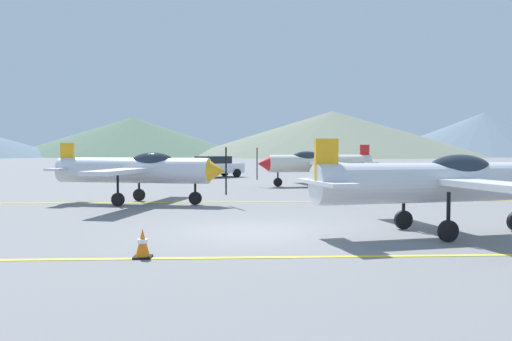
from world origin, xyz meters
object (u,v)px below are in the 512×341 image
at_px(airplane_mid, 139,169).
at_px(traffic_cone_side, 143,244).
at_px(airplane_far, 315,163).
at_px(car_sedan, 215,166).
at_px(airplane_near, 441,181).

height_order(airplane_mid, traffic_cone_side, airplane_mid).
relative_size(airplane_far, traffic_cone_side, 13.75).
bearing_deg(airplane_far, traffic_cone_side, -108.64).
bearing_deg(traffic_cone_side, car_sedan, 88.99).
bearing_deg(car_sedan, airplane_far, -57.47).
relative_size(airplane_far, car_sedan, 1.77).
bearing_deg(airplane_mid, airplane_far, 47.95).
xyz_separation_m(airplane_near, airplane_far, (-0.36, 17.43, 0.00)).
distance_m(airplane_near, traffic_cone_side, 7.62).
xyz_separation_m(airplane_near, traffic_cone_side, (-7.10, -2.55, -1.08)).
xyz_separation_m(airplane_mid, airplane_far, (8.60, 9.53, 0.00)).
relative_size(airplane_near, car_sedan, 1.76).
distance_m(airplane_near, car_sedan, 27.97).
relative_size(airplane_mid, car_sedan, 1.76).
height_order(airplane_near, airplane_far, same).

